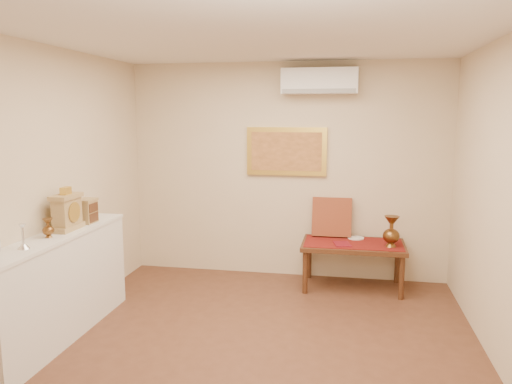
% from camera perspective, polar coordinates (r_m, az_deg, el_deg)
% --- Properties ---
extents(floor, '(4.50, 4.50, 0.00)m').
position_cam_1_polar(floor, '(4.54, -0.40, -18.10)').
color(floor, brown).
rests_on(floor, ground).
extents(ceiling, '(4.50, 4.50, 0.00)m').
position_cam_1_polar(ceiling, '(4.10, -0.44, 17.84)').
color(ceiling, silver).
rests_on(ceiling, ground).
extents(wall_back, '(4.00, 0.02, 2.70)m').
position_cam_1_polar(wall_back, '(6.31, 3.51, 2.41)').
color(wall_back, beige).
rests_on(wall_back, ground).
extents(wall_front, '(4.00, 0.02, 2.70)m').
position_cam_1_polar(wall_front, '(2.02, -13.07, -12.06)').
color(wall_front, beige).
rests_on(wall_front, ground).
extents(wall_left, '(0.02, 4.50, 2.70)m').
position_cam_1_polar(wall_left, '(4.90, -24.03, -0.25)').
color(wall_left, beige).
rests_on(wall_left, ground).
extents(candlestick, '(0.10, 0.10, 0.21)m').
position_cam_1_polar(candlestick, '(4.47, -25.10, -4.61)').
color(candlestick, silver).
rests_on(candlestick, display_ledge).
extents(brass_urn_small, '(0.10, 0.10, 0.22)m').
position_cam_1_polar(brass_urn_small, '(4.78, -22.69, -3.52)').
color(brass_urn_small, brown).
rests_on(brass_urn_small, display_ledge).
extents(table_cloth, '(1.14, 0.59, 0.01)m').
position_cam_1_polar(table_cloth, '(6.04, 11.06, -5.72)').
color(table_cloth, maroon).
rests_on(table_cloth, low_table).
extents(brass_urn_tall, '(0.19, 0.19, 0.43)m').
position_cam_1_polar(brass_urn_tall, '(5.91, 15.22, -3.99)').
color(brass_urn_tall, brown).
rests_on(brass_urn_tall, table_cloth).
extents(plate, '(0.20, 0.20, 0.01)m').
position_cam_1_polar(plate, '(6.24, 11.34, -5.17)').
color(plate, white).
rests_on(plate, table_cloth).
extents(menu, '(0.23, 0.28, 0.01)m').
position_cam_1_polar(menu, '(5.93, 9.82, -5.87)').
color(menu, maroon).
rests_on(menu, table_cloth).
extents(cushion, '(0.48, 0.20, 0.49)m').
position_cam_1_polar(cushion, '(6.26, 8.66, -2.84)').
color(cushion, maroon).
rests_on(cushion, table_cloth).
extents(display_ledge, '(0.37, 2.02, 0.98)m').
position_cam_1_polar(display_ledge, '(5.00, -21.72, -10.07)').
color(display_ledge, silver).
rests_on(display_ledge, floor).
extents(mantel_clock, '(0.17, 0.36, 0.41)m').
position_cam_1_polar(mantel_clock, '(5.01, -20.78, -2.12)').
color(mantel_clock, tan).
rests_on(mantel_clock, display_ledge).
extents(wooden_chest, '(0.16, 0.21, 0.24)m').
position_cam_1_polar(wooden_chest, '(5.28, -18.78, -2.05)').
color(wooden_chest, tan).
rests_on(wooden_chest, display_ledge).
extents(low_table, '(1.20, 0.70, 0.55)m').
position_cam_1_polar(low_table, '(6.06, 11.04, -6.35)').
color(low_table, '#4D2917').
rests_on(low_table, floor).
extents(painting, '(1.00, 0.06, 0.60)m').
position_cam_1_polar(painting, '(6.26, 3.51, 4.65)').
color(painting, gold).
rests_on(painting, wall_back).
extents(ac_unit, '(0.90, 0.25, 0.30)m').
position_cam_1_polar(ac_unit, '(6.11, 7.27, 12.46)').
color(ac_unit, white).
rests_on(ac_unit, wall_back).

